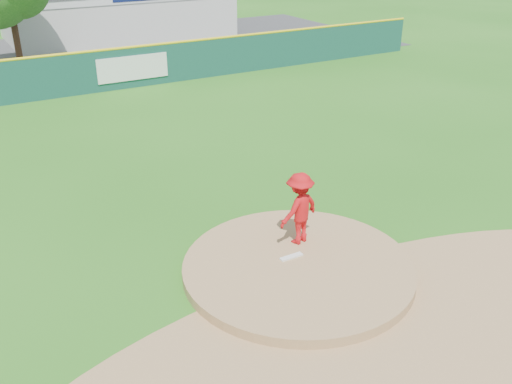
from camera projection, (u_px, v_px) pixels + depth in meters
ground at (298, 272)px, 13.63m from camera, size 120.00×120.00×0.00m
pitchers_mound at (298, 272)px, 13.63m from camera, size 5.50×5.50×0.50m
pitching_rubber at (291, 257)px, 13.74m from camera, size 0.60×0.15×0.04m
infield_dirt_arc at (382, 345)px, 11.28m from camera, size 15.40×15.40×0.01m
parking_lot at (50, 58)px, 34.69m from camera, size 44.00×16.00×0.02m
pitcher at (299, 208)px, 14.05m from camera, size 1.34×0.97×1.87m
pool_building_grp at (118, 12)px, 40.60m from camera, size 15.20×8.20×3.31m
fence_banners at (39, 79)px, 26.15m from camera, size 12.52×0.04×1.20m
outfield_fence at (88, 71)px, 27.20m from camera, size 40.00×0.14×2.07m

